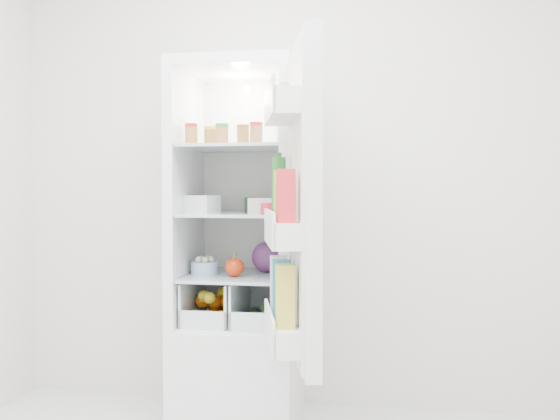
% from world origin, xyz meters
% --- Properties ---
extents(room_walls, '(3.02, 3.02, 2.61)m').
position_xyz_m(room_walls, '(0.00, 0.00, 1.59)').
color(room_walls, silver).
rests_on(room_walls, ground).
extents(refrigerator, '(0.60, 0.60, 1.80)m').
position_xyz_m(refrigerator, '(-0.20, 1.25, 0.67)').
color(refrigerator, white).
rests_on(refrigerator, ground).
extents(shelf_low, '(0.49, 0.53, 0.01)m').
position_xyz_m(shelf_low, '(-0.20, 1.19, 0.74)').
color(shelf_low, '#A7BBC4').
rests_on(shelf_low, refrigerator).
extents(shelf_mid, '(0.49, 0.53, 0.02)m').
position_xyz_m(shelf_mid, '(-0.20, 1.19, 1.05)').
color(shelf_mid, '#A7BBC4').
rests_on(shelf_mid, refrigerator).
extents(shelf_top, '(0.49, 0.53, 0.02)m').
position_xyz_m(shelf_top, '(-0.20, 1.19, 1.38)').
color(shelf_top, '#A7BBC4').
rests_on(shelf_top, refrigerator).
extents(crisper_left, '(0.23, 0.46, 0.22)m').
position_xyz_m(crisper_left, '(-0.32, 1.19, 0.61)').
color(crisper_left, silver).
rests_on(crisper_left, refrigerator).
extents(crisper_right, '(0.23, 0.46, 0.22)m').
position_xyz_m(crisper_right, '(-0.08, 1.19, 0.61)').
color(crisper_right, silver).
rests_on(crisper_right, refrigerator).
extents(condiment_jars, '(0.38, 0.16, 0.08)m').
position_xyz_m(condiment_jars, '(-0.24, 1.07, 1.43)').
color(condiment_jars, '#B21919').
rests_on(condiment_jars, shelf_top).
extents(squeeze_bottle, '(0.06, 0.06, 0.20)m').
position_xyz_m(squeeze_bottle, '(0.01, 1.20, 1.49)').
color(squeeze_bottle, silver).
rests_on(squeeze_bottle, shelf_top).
extents(tub_white, '(0.17, 0.17, 0.09)m').
position_xyz_m(tub_white, '(-0.37, 1.13, 1.10)').
color(tub_white, silver).
rests_on(tub_white, shelf_mid).
extents(tub_cream, '(0.15, 0.15, 0.07)m').
position_xyz_m(tub_cream, '(-0.09, 1.19, 1.09)').
color(tub_cream, white).
rests_on(tub_cream, shelf_mid).
extents(tin_red, '(0.09, 0.09, 0.05)m').
position_xyz_m(tin_red, '(-0.01, 0.97, 1.08)').
color(tin_red, '#B31A28').
rests_on(tin_red, shelf_mid).
extents(tub_green, '(0.14, 0.15, 0.07)m').
position_xyz_m(tub_green, '(-0.15, 1.35, 1.09)').
color(tub_green, '#3B823E').
rests_on(tub_green, shelf_mid).
extents(red_cabbage, '(0.16, 0.16, 0.16)m').
position_xyz_m(red_cabbage, '(-0.07, 1.28, 0.83)').
color(red_cabbage, '#602161').
rests_on(red_cabbage, shelf_low).
extents(bell_pepper, '(0.09, 0.09, 0.09)m').
position_xyz_m(bell_pepper, '(-0.20, 1.09, 0.79)').
color(bell_pepper, red).
rests_on(bell_pepper, shelf_low).
extents(mushroom_bowl, '(0.15, 0.15, 0.06)m').
position_xyz_m(mushroom_bowl, '(-0.36, 1.15, 0.78)').
color(mushroom_bowl, '#8FAFD5').
rests_on(mushroom_bowl, shelf_low).
extents(citrus_pile, '(0.20, 0.31, 0.16)m').
position_xyz_m(citrus_pile, '(-0.32, 1.17, 0.58)').
color(citrus_pile, orange).
rests_on(citrus_pile, refrigerator).
extents(veg_pile, '(0.16, 0.30, 0.10)m').
position_xyz_m(veg_pile, '(-0.07, 1.18, 0.56)').
color(veg_pile, '#204717').
rests_on(veg_pile, refrigerator).
extents(fridge_door, '(0.30, 0.60, 1.30)m').
position_xyz_m(fridge_door, '(0.17, 0.62, 1.09)').
color(fridge_door, white).
rests_on(fridge_door, refrigerator).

